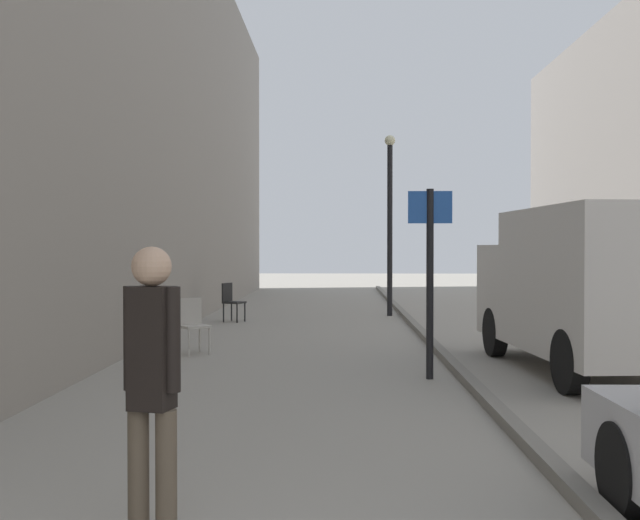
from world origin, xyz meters
The scene contains 9 objects.
ground_plane centered at (0.00, 12.00, 0.00)m, with size 80.00×80.00×0.00m, color gray.
building_facade_left centered at (-4.60, 12.00, 5.04)m, with size 2.00×40.00×10.08m, color gray.
kerb_strip centered at (1.58, 12.00, 0.06)m, with size 0.16×40.00×0.12m, color slate.
pedestrian_main_foreground centered at (-1.21, 2.77, 1.04)m, with size 0.35×0.25×1.81m.
delivery_van centered at (3.52, 9.44, 1.26)m, with size 2.40×4.99×2.34m.
street_sign_post centered at (1.13, 8.85, 1.55)m, with size 0.60×0.10×2.60m.
lamp_post centered at (1.23, 18.67, 2.72)m, with size 0.28×0.28×4.76m.
cafe_chair_near_window centered at (-2.60, 11.28, 0.55)m, with size 0.61×0.61×0.94m.
cafe_chair_by_doorway centered at (-2.73, 16.92, 0.55)m, with size 0.58×0.58×0.94m.
Camera 1 is at (-0.12, -1.73, 1.80)m, focal length 43.40 mm.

